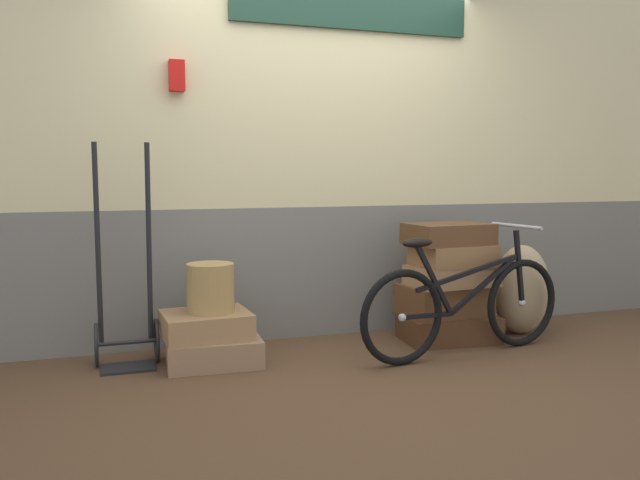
{
  "coord_description": "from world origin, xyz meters",
  "views": [
    {
      "loc": [
        -1.46,
        -3.69,
        1.21
      ],
      "look_at": [
        -0.13,
        0.23,
        0.77
      ],
      "focal_mm": 36.4,
      "sensor_mm": 36.0,
      "label": 1
    }
  ],
  "objects_px": {
    "suitcase_3": "(444,299)",
    "suitcase_5": "(453,255)",
    "suitcase_4": "(452,276)",
    "bicycle": "(464,306)",
    "suitcase_2": "(449,328)",
    "wicker_basket": "(210,288)",
    "suitcase_1": "(206,325)",
    "suitcase_0": "(214,351)",
    "burlap_sack": "(521,289)",
    "luggage_trolley": "(126,312)",
    "suitcase_6": "(448,234)"
  },
  "relations": [
    {
      "from": "suitcase_1",
      "to": "luggage_trolley",
      "type": "relative_size",
      "value": 0.38
    },
    {
      "from": "luggage_trolley",
      "to": "suitcase_5",
      "type": "bearing_deg",
      "value": -3.72
    },
    {
      "from": "suitcase_1",
      "to": "suitcase_2",
      "type": "height_order",
      "value": "suitcase_1"
    },
    {
      "from": "suitcase_3",
      "to": "bicycle",
      "type": "relative_size",
      "value": 0.38
    },
    {
      "from": "suitcase_0",
      "to": "suitcase_2",
      "type": "relative_size",
      "value": 0.89
    },
    {
      "from": "suitcase_6",
      "to": "suitcase_2",
      "type": "bearing_deg",
      "value": 9.42
    },
    {
      "from": "suitcase_2",
      "to": "luggage_trolley",
      "type": "distance_m",
      "value": 2.23
    },
    {
      "from": "suitcase_4",
      "to": "luggage_trolley",
      "type": "xyz_separation_m",
      "value": [
        -2.22,
        0.14,
        -0.14
      ]
    },
    {
      "from": "suitcase_1",
      "to": "suitcase_2",
      "type": "xyz_separation_m",
      "value": [
        1.73,
        -0.0,
        -0.16
      ]
    },
    {
      "from": "suitcase_3",
      "to": "bicycle",
      "type": "height_order",
      "value": "bicycle"
    },
    {
      "from": "bicycle",
      "to": "wicker_basket",
      "type": "bearing_deg",
      "value": 167.22
    },
    {
      "from": "suitcase_6",
      "to": "burlap_sack",
      "type": "height_order",
      "value": "suitcase_6"
    },
    {
      "from": "suitcase_6",
      "to": "bicycle",
      "type": "distance_m",
      "value": 0.57
    },
    {
      "from": "suitcase_4",
      "to": "bicycle",
      "type": "height_order",
      "value": "bicycle"
    },
    {
      "from": "suitcase_6",
      "to": "luggage_trolley",
      "type": "xyz_separation_m",
      "value": [
        -2.19,
        0.14,
        -0.43
      ]
    },
    {
      "from": "suitcase_6",
      "to": "bicycle",
      "type": "bearing_deg",
      "value": -106.31
    },
    {
      "from": "suitcase_0",
      "to": "burlap_sack",
      "type": "distance_m",
      "value": 2.32
    },
    {
      "from": "suitcase_2",
      "to": "burlap_sack",
      "type": "xyz_separation_m",
      "value": [
        0.61,
        0.01,
        0.24
      ]
    },
    {
      "from": "suitcase_4",
      "to": "suitcase_5",
      "type": "height_order",
      "value": "suitcase_5"
    },
    {
      "from": "suitcase_1",
      "to": "luggage_trolley",
      "type": "height_order",
      "value": "luggage_trolley"
    },
    {
      "from": "suitcase_2",
      "to": "luggage_trolley",
      "type": "bearing_deg",
      "value": -178.46
    },
    {
      "from": "suitcase_5",
      "to": "suitcase_6",
      "type": "bearing_deg",
      "value": 167.28
    },
    {
      "from": "suitcase_3",
      "to": "suitcase_4",
      "type": "bearing_deg",
      "value": -59.33
    },
    {
      "from": "suitcase_0",
      "to": "bicycle",
      "type": "relative_size",
      "value": 0.36
    },
    {
      "from": "suitcase_3",
      "to": "suitcase_5",
      "type": "height_order",
      "value": "suitcase_5"
    },
    {
      "from": "suitcase_0",
      "to": "wicker_basket",
      "type": "distance_m",
      "value": 0.4
    },
    {
      "from": "suitcase_3",
      "to": "wicker_basket",
      "type": "xyz_separation_m",
      "value": [
        -1.68,
        -0.03,
        0.19
      ]
    },
    {
      "from": "wicker_basket",
      "to": "bicycle",
      "type": "xyz_separation_m",
      "value": [
        1.61,
        -0.36,
        -0.15
      ]
    },
    {
      "from": "suitcase_4",
      "to": "bicycle",
      "type": "bearing_deg",
      "value": -111.0
    },
    {
      "from": "suitcase_0",
      "to": "suitcase_6",
      "type": "bearing_deg",
      "value": 3.82
    },
    {
      "from": "suitcase_4",
      "to": "suitcase_5",
      "type": "relative_size",
      "value": 1.13
    },
    {
      "from": "suitcase_0",
      "to": "suitcase_1",
      "type": "relative_size",
      "value": 1.09
    },
    {
      "from": "suitcase_4",
      "to": "luggage_trolley",
      "type": "relative_size",
      "value": 0.43
    },
    {
      "from": "suitcase_2",
      "to": "wicker_basket",
      "type": "relative_size",
      "value": 2.12
    },
    {
      "from": "suitcase_4",
      "to": "wicker_basket",
      "type": "bearing_deg",
      "value": 175.07
    },
    {
      "from": "suitcase_0",
      "to": "suitcase_5",
      "type": "xyz_separation_m",
      "value": [
        1.71,
        0.01,
        0.54
      ]
    },
    {
      "from": "suitcase_3",
      "to": "suitcase_5",
      "type": "relative_size",
      "value": 1.15
    },
    {
      "from": "bicycle",
      "to": "suitcase_3",
      "type": "bearing_deg",
      "value": 79.7
    },
    {
      "from": "suitcase_4",
      "to": "luggage_trolley",
      "type": "height_order",
      "value": "luggage_trolley"
    },
    {
      "from": "suitcase_4",
      "to": "burlap_sack",
      "type": "xyz_separation_m",
      "value": [
        0.61,
        0.02,
        -0.14
      ]
    },
    {
      "from": "bicycle",
      "to": "suitcase_2",
      "type": "bearing_deg",
      "value": 75.26
    },
    {
      "from": "suitcase_4",
      "to": "suitcase_2",
      "type": "bearing_deg",
      "value": 125.29
    },
    {
      "from": "suitcase_3",
      "to": "burlap_sack",
      "type": "distance_m",
      "value": 0.64
    },
    {
      "from": "wicker_basket",
      "to": "luggage_trolley",
      "type": "xyz_separation_m",
      "value": [
        -0.51,
        0.13,
        -0.14
      ]
    },
    {
      "from": "suitcase_0",
      "to": "suitcase_3",
      "type": "relative_size",
      "value": 0.96
    },
    {
      "from": "suitcase_2",
      "to": "burlap_sack",
      "type": "relative_size",
      "value": 0.98
    },
    {
      "from": "suitcase_4",
      "to": "suitcase_5",
      "type": "distance_m",
      "value": 0.15
    },
    {
      "from": "luggage_trolley",
      "to": "bicycle",
      "type": "xyz_separation_m",
      "value": [
        2.12,
        -0.49,
        -0.01
      ]
    },
    {
      "from": "suitcase_0",
      "to": "suitcase_6",
      "type": "relative_size",
      "value": 1.03
    },
    {
      "from": "suitcase_1",
      "to": "suitcase_4",
      "type": "height_order",
      "value": "suitcase_4"
    }
  ]
}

